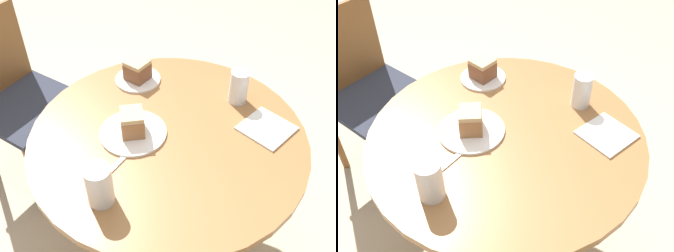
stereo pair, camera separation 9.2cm
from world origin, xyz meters
TOP-DOWN VIEW (x-y plane):
  - ground_plane at (0.00, 0.00)m, footprint 8.00×8.00m
  - table at (0.00, 0.00)m, footprint 1.01×1.01m
  - chair at (0.04, 0.88)m, footprint 0.45×0.44m
  - plate_near at (-0.06, 0.11)m, footprint 0.24×0.24m
  - plate_far at (0.22, 0.28)m, footprint 0.19×0.19m
  - cake_slice_near at (-0.06, 0.11)m, footprint 0.12×0.12m
  - cake_slice_far at (0.22, 0.28)m, footprint 0.10×0.10m
  - glass_lemonade at (0.31, -0.14)m, footprint 0.07×0.07m
  - glass_water at (-0.36, 0.03)m, footprint 0.08×0.08m
  - napkin_stack at (0.21, -0.30)m, footprint 0.21×0.21m
  - fork at (-0.20, 0.07)m, footprint 0.17×0.02m

SIDE VIEW (x-z plane):
  - ground_plane at x=0.00m, z-range 0.00..0.00m
  - chair at x=0.04m, z-range 0.04..0.93m
  - table at x=0.00m, z-range 0.16..0.86m
  - fork at x=-0.20m, z-range 0.71..0.71m
  - napkin_stack at x=0.21m, z-range 0.71..0.71m
  - plate_near at x=-0.06m, z-range 0.71..0.72m
  - plate_far at x=0.22m, z-range 0.71..0.72m
  - cake_slice_far at x=0.22m, z-range 0.71..0.80m
  - cake_slice_near at x=-0.06m, z-range 0.71..0.81m
  - glass_water at x=-0.36m, z-range 0.70..0.84m
  - glass_lemonade at x=0.31m, z-range 0.70..0.83m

